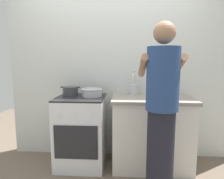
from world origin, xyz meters
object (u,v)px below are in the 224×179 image
(oil_bottle, at_px, (170,90))
(person, at_px, (161,114))
(pot, at_px, (70,91))
(stove_range, at_px, (81,131))
(mixing_bowl, at_px, (92,92))
(utensil_crock, at_px, (134,88))

(oil_bottle, height_order, person, person)
(pot, bearing_deg, person, -32.77)
(oil_bottle, relative_size, person, 0.15)
(stove_range, relative_size, mixing_bowl, 3.33)
(pot, relative_size, mixing_bowl, 0.96)
(stove_range, distance_m, oil_bottle, 1.23)
(stove_range, height_order, pot, pot)
(mixing_bowl, distance_m, utensil_crock, 0.56)
(stove_range, xyz_separation_m, pot, (-0.14, 0.05, 0.51))
(mixing_bowl, bearing_deg, person, -40.78)
(stove_range, height_order, oil_bottle, oil_bottle)
(person, bearing_deg, oil_bottle, 70.43)
(utensil_crock, xyz_separation_m, person, (0.22, -0.80, -0.13))
(utensil_crock, relative_size, oil_bottle, 1.28)
(mixing_bowl, bearing_deg, oil_bottle, -6.61)
(oil_bottle, bearing_deg, person, -109.57)
(pot, relative_size, utensil_crock, 0.78)
(pot, relative_size, oil_bottle, 0.99)
(pot, relative_size, person, 0.15)
(pot, height_order, oil_bottle, oil_bottle)
(utensil_crock, bearing_deg, pot, -171.06)
(mixing_bowl, xyz_separation_m, person, (0.76, -0.66, -0.09))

